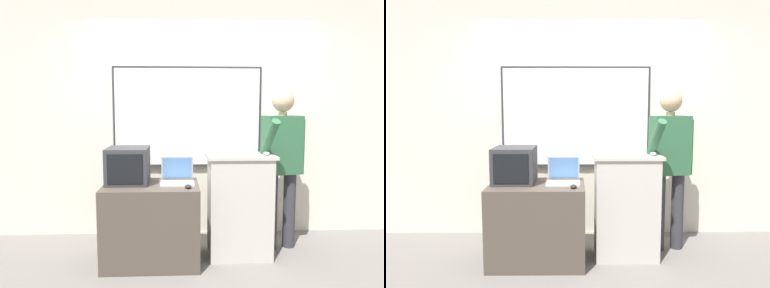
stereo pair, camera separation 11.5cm
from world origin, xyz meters
The scene contains 11 objects.
ground_plane centered at (0.00, 0.00, 0.00)m, with size 30.00×30.00×0.00m, color slate.
back_wall centered at (-0.01, 1.14, 1.38)m, with size 6.40×0.17×2.76m.
lectern_podium centered at (0.32, 0.42, 0.52)m, with size 0.67×0.43×1.04m.
side_desk centered at (-0.55, 0.32, 0.38)m, with size 0.91×0.63×0.77m.
person_presenter centered at (0.80, 0.59, 0.97)m, with size 0.55×0.58×1.69m.
laptop centered at (-0.30, 0.38, 0.84)m, with size 0.32×0.29×0.25m.
wireless_keyboard centered at (0.30, 0.36, 1.05)m, with size 0.40×0.13×0.02m.
computer_mouse_by_laptop centered at (-0.20, 0.14, 0.79)m, with size 0.06×0.10×0.03m.
computer_mouse_by_keyboard centered at (0.57, 0.36, 1.06)m, with size 0.06×0.10×0.03m.
crt_monitor centered at (-0.78, 0.40, 0.94)m, with size 0.40×0.44×0.35m.
coffee_mug centered at (0.06, 0.57, 1.09)m, with size 0.12×0.07×0.10m.
Camera 1 is at (-0.30, -2.92, 1.50)m, focal length 32.00 mm.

